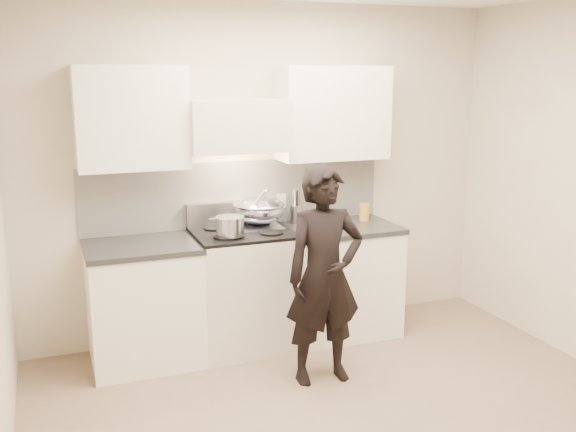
{
  "coord_description": "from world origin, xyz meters",
  "views": [
    {
      "loc": [
        -1.69,
        -3.2,
        2.14
      ],
      "look_at": [
        -0.07,
        1.05,
        1.13
      ],
      "focal_mm": 40.0,
      "sensor_mm": 36.0,
      "label": 1
    }
  ],
  "objects_px": {
    "stove": "(244,289)",
    "wok": "(259,210)",
    "utensil_crock": "(296,213)",
    "counter_right": "(339,279)",
    "person": "(324,276)"
  },
  "relations": [
    {
      "from": "stove",
      "to": "wok",
      "type": "bearing_deg",
      "value": 37.22
    },
    {
      "from": "utensil_crock",
      "to": "counter_right",
      "type": "bearing_deg",
      "value": -35.54
    },
    {
      "from": "stove",
      "to": "counter_right",
      "type": "bearing_deg",
      "value": 0.0
    },
    {
      "from": "stove",
      "to": "counter_right",
      "type": "xyz_separation_m",
      "value": [
        0.83,
        0.0,
        -0.01
      ]
    },
    {
      "from": "utensil_crock",
      "to": "stove",
      "type": "bearing_deg",
      "value": -158.03
    },
    {
      "from": "wok",
      "to": "counter_right",
      "type": "bearing_deg",
      "value": -11.59
    },
    {
      "from": "utensil_crock",
      "to": "person",
      "type": "distance_m",
      "value": 1.01
    },
    {
      "from": "wok",
      "to": "utensil_crock",
      "type": "height_order",
      "value": "wok"
    },
    {
      "from": "utensil_crock",
      "to": "person",
      "type": "height_order",
      "value": "person"
    },
    {
      "from": "stove",
      "to": "person",
      "type": "xyz_separation_m",
      "value": [
        0.36,
        -0.75,
        0.3
      ]
    },
    {
      "from": "utensil_crock",
      "to": "person",
      "type": "bearing_deg",
      "value": -100.14
    },
    {
      "from": "stove",
      "to": "counter_right",
      "type": "height_order",
      "value": "stove"
    },
    {
      "from": "wok",
      "to": "person",
      "type": "xyz_separation_m",
      "value": [
        0.18,
        -0.89,
        -0.3
      ]
    },
    {
      "from": "wok",
      "to": "person",
      "type": "relative_size",
      "value": 0.33
    },
    {
      "from": "counter_right",
      "to": "wok",
      "type": "relative_size",
      "value": 1.79
    }
  ]
}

